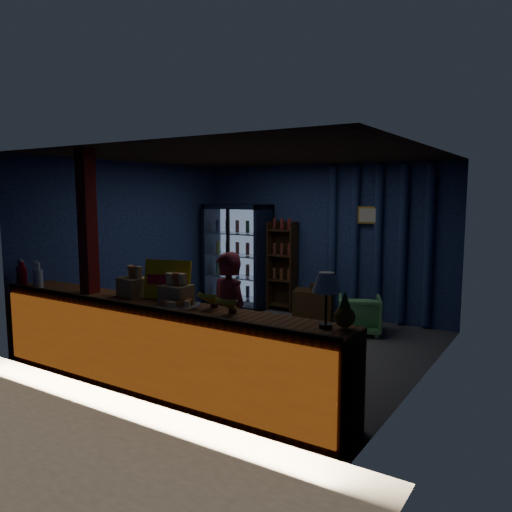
# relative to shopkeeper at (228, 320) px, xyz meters

# --- Properties ---
(ground) EXTENTS (4.60, 4.60, 0.00)m
(ground) POSITION_rel_shopkeeper_xyz_m (-0.55, 1.39, -0.74)
(ground) COLOR #515154
(ground) RESTS_ON ground
(room_walls) EXTENTS (4.60, 4.60, 4.60)m
(room_walls) POSITION_rel_shopkeeper_xyz_m (-0.55, 1.39, 0.83)
(room_walls) COLOR navy
(room_walls) RESTS_ON ground
(counter) EXTENTS (4.40, 0.57, 0.99)m
(counter) POSITION_rel_shopkeeper_xyz_m (-0.55, -0.52, -0.26)
(counter) COLOR brown
(counter) RESTS_ON ground
(support_post) EXTENTS (0.16, 0.16, 2.60)m
(support_post) POSITION_rel_shopkeeper_xyz_m (-1.60, -0.51, 0.56)
(support_post) COLOR maroon
(support_post) RESTS_ON ground
(beverage_cooler) EXTENTS (1.20, 0.62, 1.90)m
(beverage_cooler) POSITION_rel_shopkeeper_xyz_m (-2.10, 3.31, 0.20)
(beverage_cooler) COLOR black
(beverage_cooler) RESTS_ON ground
(bottle_shelf) EXTENTS (0.50, 0.28, 1.60)m
(bottle_shelf) POSITION_rel_shopkeeper_xyz_m (-1.25, 3.45, 0.06)
(bottle_shelf) COLOR #3A2112
(bottle_shelf) RESTS_ON ground
(curtain_folds) EXTENTS (1.74, 0.14, 2.50)m
(curtain_folds) POSITION_rel_shopkeeper_xyz_m (0.45, 3.53, 0.56)
(curtain_folds) COLOR navy
(curtain_folds) RESTS_ON room_walls
(framed_picture) EXTENTS (0.36, 0.04, 0.28)m
(framed_picture) POSITION_rel_shopkeeper_xyz_m (0.30, 3.49, 1.01)
(framed_picture) COLOR gold
(framed_picture) RESTS_ON room_walls
(shopkeeper) EXTENTS (0.62, 0.50, 1.47)m
(shopkeeper) POSITION_rel_shopkeeper_xyz_m (0.00, 0.00, 0.00)
(shopkeeper) COLOR maroon
(shopkeeper) RESTS_ON ground
(green_chair) EXTENTS (0.82, 0.83, 0.58)m
(green_chair) POSITION_rel_shopkeeper_xyz_m (0.47, 2.73, -0.45)
(green_chair) COLOR #56AD5C
(green_chair) RESTS_ON ground
(side_table) EXTENTS (0.72, 0.61, 0.67)m
(side_table) POSITION_rel_shopkeeper_xyz_m (-0.35, 2.85, -0.45)
(side_table) COLOR #3A2112
(side_table) RESTS_ON ground
(yellow_sign) EXTENTS (0.55, 0.25, 0.43)m
(yellow_sign) POSITION_rel_shopkeeper_xyz_m (-0.60, -0.29, 0.43)
(yellow_sign) COLOR #DCC20B
(yellow_sign) RESTS_ON counter
(soda_bottles) EXTENTS (0.58, 0.18, 0.31)m
(soda_bottles) POSITION_rel_shopkeeper_xyz_m (-2.60, -0.61, 0.34)
(soda_bottles) COLOR red
(soda_bottles) RESTS_ON counter
(snack_box_left) EXTENTS (0.32, 0.27, 0.32)m
(snack_box_left) POSITION_rel_shopkeeper_xyz_m (-0.37, -0.41, 0.33)
(snack_box_left) COLOR #977649
(snack_box_left) RESTS_ON counter
(snack_box_centre) EXTENTS (0.37, 0.32, 0.34)m
(snack_box_centre) POSITION_rel_shopkeeper_xyz_m (-1.04, -0.36, 0.33)
(snack_box_centre) COLOR #977649
(snack_box_centre) RESTS_ON counter
(pastry_tray) EXTENTS (0.45, 0.45, 0.07)m
(pastry_tray) POSITION_rel_shopkeeper_xyz_m (-0.24, -0.51, 0.24)
(pastry_tray) COLOR silver
(pastry_tray) RESTS_ON counter
(banana_bunches) EXTENTS (0.57, 0.32, 0.19)m
(banana_bunches) POSITION_rel_shopkeeper_xyz_m (0.23, -0.43, 0.31)
(banana_bunches) COLOR yellow
(banana_bunches) RESTS_ON counter
(table_lamp) EXTENTS (0.25, 0.25, 0.48)m
(table_lamp) POSITION_rel_shopkeeper_xyz_m (1.36, -0.45, 0.59)
(table_lamp) COLOR black
(table_lamp) RESTS_ON counter
(pineapple) EXTENTS (0.18, 0.18, 0.31)m
(pineapple) POSITION_rel_shopkeeper_xyz_m (1.50, -0.37, 0.34)
(pineapple) COLOR olive
(pineapple) RESTS_ON counter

